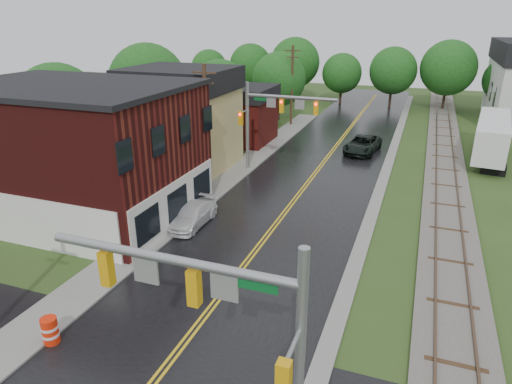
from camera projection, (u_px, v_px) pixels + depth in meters
The scene contains 19 objects.
main_road at pixel (321, 166), 39.17m from camera, with size 10.00×90.00×0.02m, color black.
curb_right at pixel (391, 156), 41.78m from camera, with size 0.80×70.00×0.12m, color gray.
sidewalk_left at pixel (232, 175), 36.81m from camera, with size 2.40×50.00×0.12m, color gray.
brick_building at pixel (76, 151), 28.61m from camera, with size 14.30×10.30×8.30m.
yellow_house at pixel (183, 129), 38.08m from camera, with size 8.00×7.00×6.40m, color tan.
darkred_building at pixel (236, 120), 45.98m from camera, with size 7.00×6.00×4.40m, color #3F0F0C.
railroad at pixel (445, 160), 40.25m from camera, with size 3.20×80.00×0.30m.
traffic_signal_near at pixel (221, 311), 11.78m from camera, with size 7.34×0.30×7.20m.
traffic_signal_far at pixel (272, 112), 35.87m from camera, with size 7.34×0.43×7.20m.
utility_pole_b at pixel (206, 125), 32.67m from camera, with size 1.80×0.28×9.00m.
utility_pole_c at pixel (292, 84), 51.89m from camera, with size 1.80×0.28×9.00m.
tree_left_a at pixel (59, 108), 36.67m from camera, with size 6.80×6.80×8.67m.
tree_left_b at pixel (149, 85), 44.54m from camera, with size 7.60×7.60×9.69m.
tree_left_c at pixel (221, 88), 50.67m from camera, with size 6.00×6.00×7.65m.
tree_left_e at pixel (280, 81), 54.18m from camera, with size 6.40×6.40×8.16m.
suv_dark at pixel (363, 145), 42.65m from camera, with size 2.59×5.62×1.56m, color black.
pickup_white at pixel (192, 215), 27.94m from camera, with size 1.80×4.42×1.28m, color silver.
semi_trailer at pixel (492, 135), 40.12m from camera, with size 3.79×11.69×3.67m.
construction_barrel at pixel (50, 331), 17.84m from camera, with size 0.63×0.63×1.13m, color red.
Camera 1 is at (7.75, -6.93, 12.10)m, focal length 32.00 mm.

